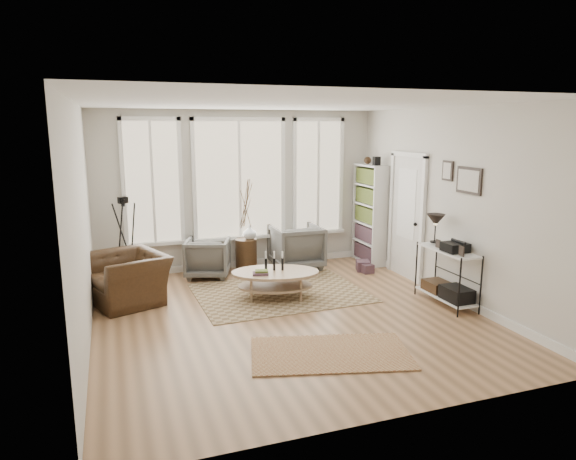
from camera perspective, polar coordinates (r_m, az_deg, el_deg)
name	(u,v)px	position (r m, az deg, el deg)	size (l,w,h in m)	color
room	(289,215)	(6.94, 0.16, 1.65)	(5.50, 5.54, 2.90)	#A57951
bay_window	(240,182)	(9.47, -5.39, 5.34)	(4.14, 0.12, 2.24)	#CDB78B
door	(407,214)	(9.10, 13.07, 1.76)	(0.09, 1.06, 2.22)	silver
bookcase	(370,214)	(9.98, 9.09, 1.78)	(0.31, 0.85, 2.06)	white
low_shelf	(447,271)	(7.96, 17.24, -4.34)	(0.38, 1.08, 1.30)	white
wall_art	(463,178)	(7.86, 18.88, 5.50)	(0.04, 0.88, 0.44)	black
rug_main	(280,293)	(8.23, -0.92, -6.97)	(2.60, 1.95, 0.01)	brown
rug_runner	(330,353)	(6.17, 4.73, -13.44)	(1.84, 1.02, 0.01)	brown
coffee_table	(275,277)	(7.91, -1.47, -5.27)	(1.51, 1.16, 0.62)	tan
armchair_left	(208,258)	(9.13, -8.89, -3.04)	(0.74, 0.76, 0.69)	#60605C
armchair_right	(296,247)	(9.55, 0.92, -1.86)	(0.87, 0.90, 0.82)	#60605C
side_table	(246,228)	(9.34, -4.72, 0.20)	(0.39, 0.39, 1.65)	#3B2413
vase	(250,232)	(9.37, -4.28, -0.23)	(0.24, 0.24, 0.25)	silver
accent_chair	(128,278)	(8.09, -17.38, -5.14)	(1.00, 1.14, 0.74)	#3B2413
tripod_camera	(126,245)	(8.89, -17.59, -1.59)	(0.52, 0.52, 1.48)	black
book_stack_near	(363,266)	(9.55, 8.31, -3.93)	(0.23, 0.29, 0.19)	maroon
book_stack_far	(366,268)	(9.44, 8.69, -4.22)	(0.20, 0.25, 0.16)	maroon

